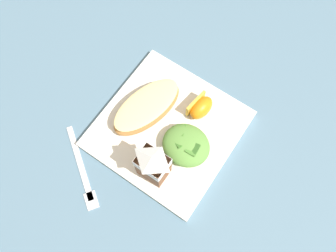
# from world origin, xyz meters

# --- Properties ---
(ground) EXTENTS (3.00, 3.00, 0.00)m
(ground) POSITION_xyz_m (0.00, 0.00, 0.00)
(ground) COLOR slate
(white_plate) EXTENTS (0.28, 0.28, 0.02)m
(white_plate) POSITION_xyz_m (0.00, 0.00, 0.01)
(white_plate) COLOR white
(white_plate) RESTS_ON ground
(cheesy_pizza_bread) EXTENTS (0.12, 0.18, 0.04)m
(cheesy_pizza_bread) POSITION_xyz_m (0.06, -0.01, 0.03)
(cheesy_pizza_bread) COLOR #A87038
(cheesy_pizza_bread) RESTS_ON white_plate
(green_salad_pile) EXTENTS (0.10, 0.09, 0.04)m
(green_salad_pile) POSITION_xyz_m (-0.06, 0.02, 0.04)
(green_salad_pile) COLOR #5B8E3D
(green_salad_pile) RESTS_ON white_plate
(milk_carton) EXTENTS (0.06, 0.05, 0.11)m
(milk_carton) POSITION_xyz_m (-0.03, 0.09, 0.08)
(milk_carton) COLOR brown
(milk_carton) RESTS_ON white_plate
(orange_wedge_front) EXTENTS (0.04, 0.06, 0.04)m
(orange_wedge_front) POSITION_xyz_m (-0.04, -0.07, 0.04)
(orange_wedge_front) COLOR orange
(orange_wedge_front) RESTS_ON white_plate
(metal_fork) EXTENTS (0.16, 0.12, 0.01)m
(metal_fork) POSITION_xyz_m (0.09, 0.18, 0.00)
(metal_fork) COLOR silver
(metal_fork) RESTS_ON ground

